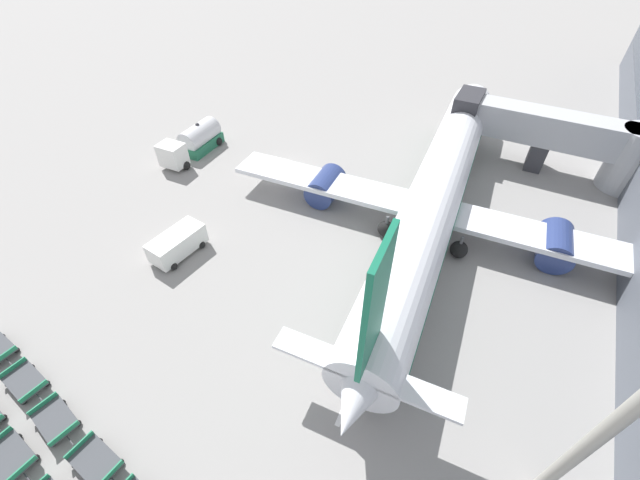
% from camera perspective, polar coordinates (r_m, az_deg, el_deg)
% --- Properties ---
extents(ground_plane, '(500.00, 500.00, 0.00)m').
position_cam_1_polar(ground_plane, '(41.39, -4.94, 9.78)').
color(ground_plane, gray).
extents(jet_bridge, '(19.38, 4.90, 6.29)m').
position_cam_1_polar(jet_bridge, '(46.31, 32.30, 12.42)').
color(jet_bridge, '#B2B5BA').
rests_on(jet_bridge, ground_plane).
extents(airplane, '(36.49, 43.06, 12.70)m').
position_cam_1_polar(airplane, '(34.38, 16.39, 6.21)').
color(airplane, silver).
rests_on(airplane, ground_plane).
extents(fuel_tanker_primary, '(3.68, 8.06, 3.06)m').
position_cam_1_polar(fuel_tanker_primary, '(46.07, -17.79, 13.42)').
color(fuel_tanker_primary, white).
rests_on(fuel_tanker_primary, ground_plane).
extents(service_van, '(2.77, 4.66, 1.97)m').
position_cam_1_polar(service_van, '(33.18, -20.01, -0.45)').
color(service_van, white).
rests_on(service_van, ground_plane).
extents(baggage_dolly_row_near_col_c, '(3.39, 1.87, 0.92)m').
position_cam_1_polar(baggage_dolly_row_near_col_c, '(28.14, -38.34, -23.51)').
color(baggage_dolly_row_near_col_c, '#424449').
rests_on(baggage_dolly_row_near_col_c, ground_plane).
extents(baggage_dolly_row_mid_a_col_b, '(3.40, 1.90, 0.92)m').
position_cam_1_polar(baggage_dolly_row_mid_a_col_b, '(30.33, -37.01, -16.12)').
color(baggage_dolly_row_mid_a_col_b, '#424449').
rests_on(baggage_dolly_row_mid_a_col_b, ground_plane).
extents(baggage_dolly_row_mid_a_col_c, '(3.42, 2.01, 0.92)m').
position_cam_1_polar(baggage_dolly_row_mid_a_col_c, '(27.92, -34.08, -20.90)').
color(baggage_dolly_row_mid_a_col_c, '#424449').
rests_on(baggage_dolly_row_mid_a_col_c, ground_plane).
extents(baggage_dolly_row_mid_a_col_d, '(3.38, 1.85, 0.92)m').
position_cam_1_polar(baggage_dolly_row_mid_a_col_d, '(25.78, -29.82, -26.19)').
color(baggage_dolly_row_mid_a_col_d, '#424449').
rests_on(baggage_dolly_row_mid_a_col_d, ground_plane).
extents(stand_guidance_stripe, '(2.30, 21.26, 0.01)m').
position_cam_1_polar(stand_guidance_stripe, '(29.69, 10.37, -7.31)').
color(stand_guidance_stripe, white).
rests_on(stand_guidance_stripe, ground_plane).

